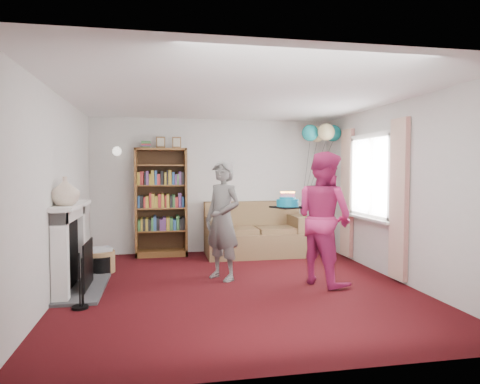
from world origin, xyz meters
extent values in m
plane|color=black|center=(0.00, 0.00, 0.00)|extent=(5.00, 5.00, 0.00)
cube|color=silver|center=(0.00, 2.51, 1.25)|extent=(4.50, 0.02, 2.50)
cube|color=silver|center=(-2.26, 0.00, 1.25)|extent=(0.02, 5.00, 2.50)
cube|color=silver|center=(2.26, 0.00, 1.25)|extent=(0.02, 5.00, 2.50)
cube|color=white|center=(0.00, 0.00, 2.50)|extent=(4.50, 5.00, 0.01)
cube|color=#3F3F42|center=(-2.00, 0.20, 0.02)|extent=(0.55, 1.40, 0.04)
cube|color=white|center=(-2.15, -0.35, 0.53)|extent=(0.18, 0.14, 1.06)
cube|color=white|center=(-2.15, 0.75, 0.53)|extent=(0.18, 0.14, 1.06)
cube|color=white|center=(-2.15, 0.20, 1.00)|extent=(0.18, 1.24, 0.16)
cube|color=white|center=(-2.12, 0.20, 1.10)|extent=(0.28, 1.35, 0.05)
cube|color=black|center=(-2.17, 0.20, 0.48)|extent=(0.10, 0.80, 0.86)
cube|color=black|center=(-1.93, 0.20, 0.33)|extent=(0.02, 0.70, 0.60)
cylinder|color=black|center=(-1.90, -0.58, 0.32)|extent=(0.18, 0.18, 0.64)
cylinder|color=black|center=(-1.87, 1.00, 0.13)|extent=(0.26, 0.26, 0.26)
cube|color=white|center=(2.21, 0.60, 2.08)|extent=(0.08, 1.30, 0.08)
cube|color=white|center=(2.21, 0.60, 0.82)|extent=(0.08, 1.30, 0.08)
cube|color=white|center=(2.24, 0.60, 1.45)|extent=(0.01, 1.15, 1.20)
cube|color=white|center=(2.18, 0.60, 0.79)|extent=(0.14, 1.32, 0.04)
cube|color=beige|center=(2.20, -0.22, 1.15)|extent=(0.07, 0.38, 2.20)
cube|color=beige|center=(2.20, 1.42, 1.15)|extent=(0.07, 0.38, 2.20)
cylinder|color=gold|center=(-1.75, 2.45, 1.90)|extent=(0.04, 0.12, 0.04)
sphere|color=white|center=(-1.75, 2.36, 1.88)|extent=(0.16, 0.16, 0.16)
cube|color=#472B14|center=(-0.98, 2.46, 0.97)|extent=(0.92, 0.04, 1.94)
cube|color=brown|center=(-1.42, 2.27, 0.97)|extent=(0.04, 0.42, 1.94)
cube|color=brown|center=(-0.55, 2.27, 0.97)|extent=(0.04, 0.42, 1.94)
cube|color=brown|center=(-0.98, 2.27, 1.92)|extent=(0.92, 0.42, 0.04)
cube|color=brown|center=(-0.98, 2.27, 0.05)|extent=(0.92, 0.42, 0.10)
cube|color=brown|center=(-0.98, 2.27, 0.46)|extent=(0.84, 0.38, 0.03)
cube|color=brown|center=(-0.98, 2.27, 0.87)|extent=(0.84, 0.38, 0.02)
cube|color=brown|center=(-0.98, 2.27, 1.27)|extent=(0.84, 0.38, 0.02)
cube|color=brown|center=(-0.98, 2.27, 1.63)|extent=(0.84, 0.38, 0.02)
cube|color=maroon|center=(-1.24, 2.25, 2.00)|extent=(0.16, 0.22, 0.12)
cube|color=brown|center=(-0.98, 2.32, 2.05)|extent=(0.16, 0.02, 0.20)
cube|color=brown|center=(-0.70, 2.32, 2.05)|extent=(0.16, 0.02, 0.20)
cube|color=brown|center=(0.70, 2.00, 0.21)|extent=(1.80, 0.95, 0.42)
cube|color=brown|center=(0.70, 2.36, 0.58)|extent=(1.80, 0.24, 0.74)
cube|color=brown|center=(-0.08, 2.00, 0.42)|extent=(0.24, 0.90, 0.58)
cube|color=brown|center=(1.48, 2.00, 0.42)|extent=(0.24, 0.90, 0.58)
cube|color=brown|center=(0.30, 1.92, 0.46)|extent=(0.76, 0.65, 0.12)
cube|color=brown|center=(1.10, 1.92, 0.46)|extent=(0.76, 0.65, 0.12)
cylinder|color=#8E6442|center=(-1.90, 1.15, 0.16)|extent=(0.43, 0.43, 0.32)
cube|color=beige|center=(-1.90, 1.15, 0.35)|extent=(0.30, 0.23, 0.06)
imported|color=black|center=(-0.14, 0.40, 0.84)|extent=(0.69, 0.73, 1.68)
imported|color=#AC225B|center=(1.18, -0.07, 0.90)|extent=(0.99, 1.08, 1.79)
cube|color=black|center=(0.71, 0.09, 1.04)|extent=(0.36, 0.36, 0.02)
cylinder|color=#0D799C|center=(0.71, 0.09, 1.10)|extent=(0.30, 0.30, 0.10)
cylinder|color=#0D799C|center=(0.71, 0.09, 1.16)|extent=(0.22, 0.22, 0.04)
cylinder|color=pink|center=(0.80, 0.09, 1.19)|extent=(0.01, 0.01, 0.09)
sphere|color=orange|center=(0.80, 0.09, 1.24)|extent=(0.02, 0.02, 0.02)
cylinder|color=pink|center=(0.80, 0.12, 1.19)|extent=(0.01, 0.01, 0.09)
sphere|color=orange|center=(0.80, 0.12, 1.24)|extent=(0.02, 0.02, 0.02)
cylinder|color=pink|center=(0.78, 0.15, 1.19)|extent=(0.01, 0.01, 0.09)
sphere|color=orange|center=(0.78, 0.15, 1.24)|extent=(0.02, 0.02, 0.02)
cylinder|color=pink|center=(0.75, 0.17, 1.19)|extent=(0.01, 0.01, 0.09)
sphere|color=orange|center=(0.75, 0.17, 1.24)|extent=(0.02, 0.02, 0.02)
cylinder|color=pink|center=(0.71, 0.18, 1.19)|extent=(0.01, 0.01, 0.09)
sphere|color=orange|center=(0.71, 0.18, 1.24)|extent=(0.02, 0.02, 0.02)
cylinder|color=pink|center=(0.68, 0.17, 1.19)|extent=(0.01, 0.01, 0.09)
sphere|color=orange|center=(0.68, 0.17, 1.24)|extent=(0.02, 0.02, 0.02)
cylinder|color=pink|center=(0.65, 0.15, 1.19)|extent=(0.01, 0.01, 0.09)
sphere|color=orange|center=(0.65, 0.15, 1.24)|extent=(0.02, 0.02, 0.02)
cylinder|color=pink|center=(0.63, 0.12, 1.19)|extent=(0.01, 0.01, 0.09)
sphere|color=orange|center=(0.63, 0.12, 1.24)|extent=(0.02, 0.02, 0.02)
cylinder|color=pink|center=(0.62, 0.09, 1.19)|extent=(0.01, 0.01, 0.09)
sphere|color=orange|center=(0.62, 0.09, 1.24)|extent=(0.02, 0.02, 0.02)
cylinder|color=pink|center=(0.63, 0.05, 1.19)|extent=(0.01, 0.01, 0.09)
sphere|color=orange|center=(0.63, 0.05, 1.24)|extent=(0.02, 0.02, 0.02)
cylinder|color=pink|center=(0.65, 0.02, 1.19)|extent=(0.01, 0.01, 0.09)
sphere|color=orange|center=(0.65, 0.02, 1.24)|extent=(0.02, 0.02, 0.02)
cylinder|color=pink|center=(0.68, 0.00, 1.19)|extent=(0.01, 0.01, 0.09)
sphere|color=orange|center=(0.68, 0.00, 1.24)|extent=(0.02, 0.02, 0.02)
cylinder|color=pink|center=(0.71, 0.00, 1.19)|extent=(0.01, 0.01, 0.09)
sphere|color=orange|center=(0.71, 0.00, 1.24)|extent=(0.02, 0.02, 0.02)
cylinder|color=pink|center=(0.75, 0.00, 1.19)|extent=(0.01, 0.01, 0.09)
sphere|color=orange|center=(0.75, 0.00, 1.24)|extent=(0.02, 0.02, 0.02)
cylinder|color=pink|center=(0.78, 0.02, 1.19)|extent=(0.01, 0.01, 0.09)
sphere|color=orange|center=(0.78, 0.02, 1.24)|extent=(0.02, 0.02, 0.02)
cylinder|color=pink|center=(0.80, 0.05, 1.19)|extent=(0.01, 0.01, 0.09)
sphere|color=orange|center=(0.80, 0.05, 1.24)|extent=(0.02, 0.02, 0.02)
sphere|color=#3F3F3F|center=(1.48, 1.80, 0.69)|extent=(0.02, 0.02, 0.02)
sphere|color=teal|center=(2.12, 1.88, 2.22)|extent=(0.30, 0.30, 0.30)
sphere|color=beige|center=(1.90, 2.10, 2.22)|extent=(0.30, 0.30, 0.30)
sphere|color=teal|center=(1.68, 1.88, 2.22)|extent=(0.30, 0.30, 0.30)
sphere|color=beige|center=(1.90, 1.66, 2.22)|extent=(0.30, 0.30, 0.30)
imported|color=beige|center=(-2.12, -0.15, 1.30)|extent=(0.37, 0.37, 0.35)
camera|label=1|loc=(-1.02, -5.53, 1.55)|focal=32.00mm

